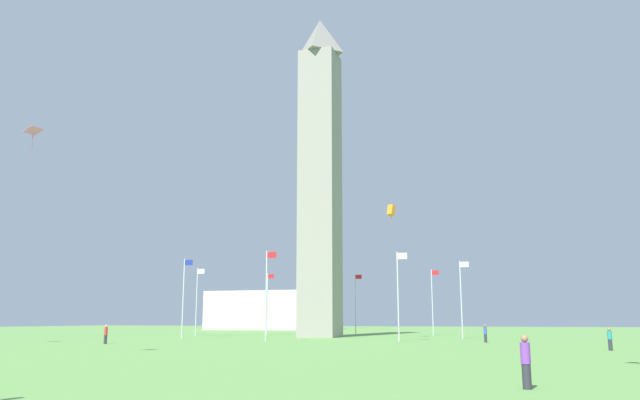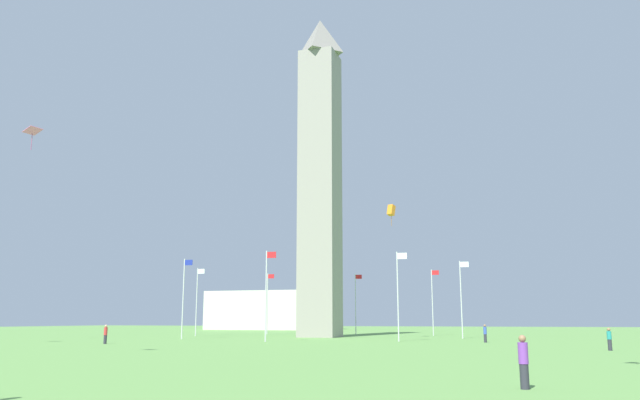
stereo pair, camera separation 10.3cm
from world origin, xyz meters
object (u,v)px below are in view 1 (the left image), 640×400
(person_purple_shirt, at_px, (526,362))
(person_red_shirt, at_px, (106,334))
(flagpole_sw, at_px, (184,295))
(distant_building, at_px, (272,311))
(flagpole_ne, at_px, (433,299))
(flagpole_e, at_px, (356,301))
(person_teal_shirt, at_px, (610,339))
(kite_orange_box, at_px, (391,210))
(flagpole_se, at_px, (268,301))
(obelisk_monument, at_px, (320,171))
(flagpole_w, at_px, (267,292))
(person_blue_shirt, at_px, (485,333))
(flagpole_nw, at_px, (398,292))
(kite_pink_diamond, at_px, (33,131))
(flagpole_n, at_px, (461,296))
(flagpole_s, at_px, (197,299))

(person_purple_shirt, bearing_deg, person_red_shirt, 26.08)
(flagpole_sw, xyz_separation_m, distant_building, (-16.89, 68.47, -0.83))
(flagpole_ne, xyz_separation_m, flagpole_e, (-12.62, 5.23, 0.00))
(person_teal_shirt, xyz_separation_m, kite_orange_box, (-20.56, 22.83, 14.41))
(flagpole_ne, xyz_separation_m, flagpole_se, (-25.25, 0.00, 0.00))
(person_teal_shirt, bearing_deg, flagpole_ne, -55.52)
(obelisk_monument, height_order, flagpole_w, obelisk_monument)
(obelisk_monument, distance_m, person_blue_shirt, 32.43)
(flagpole_se, relative_size, person_red_shirt, 5.27)
(flagpole_nw, bearing_deg, kite_orange_box, 104.98)
(flagpole_ne, height_order, person_purple_shirt, flagpole_ne)
(flagpole_nw, distance_m, person_red_shirt, 29.07)
(flagpole_w, distance_m, person_red_shirt, 15.95)
(flagpole_sw, xyz_separation_m, kite_pink_diamond, (9.09, -34.88, 8.79))
(flagpole_n, distance_m, kite_orange_box, 13.30)
(person_blue_shirt, height_order, person_red_shirt, person_red_shirt)
(person_red_shirt, height_order, kite_pink_diamond, kite_pink_diamond)
(obelisk_monument, height_order, person_purple_shirt, obelisk_monument)
(flagpole_e, bearing_deg, kite_pink_diamond, -93.10)
(person_blue_shirt, distance_m, person_red_shirt, 36.34)
(flagpole_ne, bearing_deg, person_purple_shirt, -79.66)
(obelisk_monument, xyz_separation_m, kite_orange_box, (10.36, -3.98, -6.53))
(obelisk_monument, bearing_deg, flagpole_sw, -134.88)
(flagpole_sw, xyz_separation_m, person_teal_shirt, (43.50, -14.18, -4.21))
(flagpole_n, height_order, flagpole_s, same)
(flagpole_sw, bearing_deg, distant_building, 103.86)
(flagpole_se, xyz_separation_m, flagpole_sw, (-0.00, -25.25, 0.00))
(flagpole_n, height_order, flagpole_ne, same)
(flagpole_ne, distance_m, flagpole_w, 32.99)
(flagpole_n, bearing_deg, flagpole_se, 157.50)
(flagpole_se, distance_m, person_teal_shirt, 58.86)
(obelisk_monument, relative_size, person_purple_shirt, 25.14)
(flagpole_e, distance_m, person_red_shirt, 47.07)
(flagpole_n, distance_m, flagpole_sw, 32.99)
(flagpole_se, bearing_deg, kite_orange_box, -35.90)
(kite_orange_box, bearing_deg, flagpole_w, -126.61)
(flagpole_s, height_order, flagpole_w, same)
(obelisk_monument, distance_m, kite_pink_diamond, 48.29)
(flagpole_ne, bearing_deg, flagpole_e, 157.50)
(flagpole_s, distance_m, distant_building, 57.05)
(kite_pink_diamond, bearing_deg, flagpole_w, 83.20)
(flagpole_ne, bearing_deg, person_red_shirt, -121.60)
(person_blue_shirt, bearing_deg, distant_building, 5.34)
(flagpole_sw, relative_size, distant_building, 0.36)
(flagpole_ne, relative_size, flagpole_w, 1.00)
(obelisk_monument, relative_size, distant_building, 1.69)
(person_teal_shirt, bearing_deg, person_blue_shirt, -45.77)
(flagpole_se, height_order, flagpole_nw, same)
(flagpole_n, height_order, person_teal_shirt, flagpole_n)
(person_purple_shirt, relative_size, person_red_shirt, 0.99)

